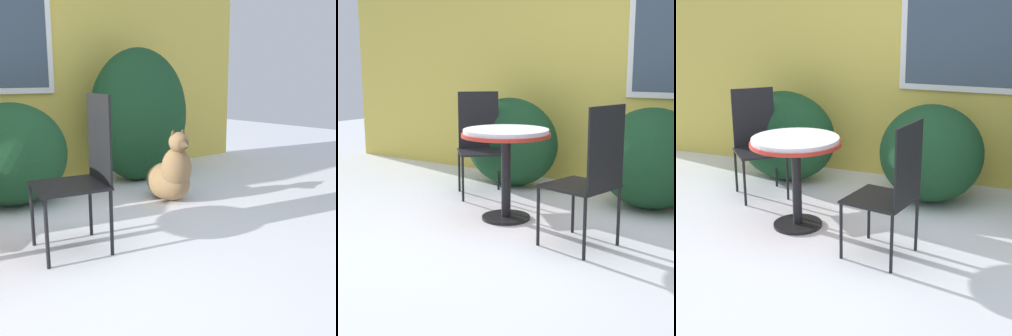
% 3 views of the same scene
% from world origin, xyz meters
% --- Properties ---
extents(ground_plane, '(16.00, 16.00, 0.00)m').
position_xyz_m(ground_plane, '(0.00, 0.00, 0.00)').
color(ground_plane, white).
extents(shrub_middle, '(0.98, 0.96, 0.92)m').
position_xyz_m(shrub_middle, '(0.50, 1.59, 0.46)').
color(shrub_middle, '#194223').
rests_on(shrub_middle, ground_plane).
extents(shrub_right, '(1.19, 0.80, 1.45)m').
position_xyz_m(shrub_right, '(1.95, 1.62, 0.73)').
color(shrub_right, '#194223').
rests_on(shrub_right, ground_plane).
extents(patio_chair_far_side, '(0.53, 0.53, 1.03)m').
position_xyz_m(patio_chair_far_side, '(0.49, 0.28, 0.55)').
color(patio_chair_far_side, black).
rests_on(patio_chair_far_side, ground_plane).
extents(dog, '(0.46, 0.74, 0.68)m').
position_xyz_m(dog, '(1.67, 0.76, 0.24)').
color(dog, '#937047').
rests_on(dog, ground_plane).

